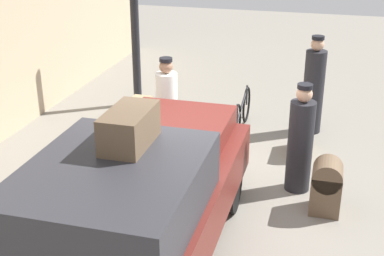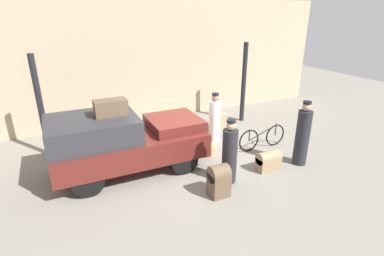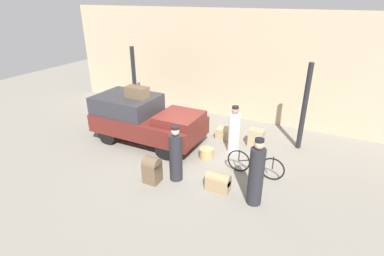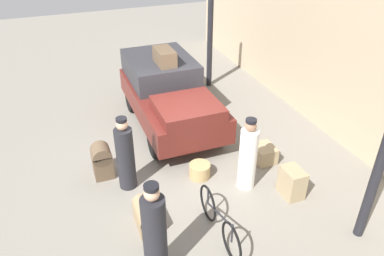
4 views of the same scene
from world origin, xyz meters
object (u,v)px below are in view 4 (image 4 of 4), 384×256
(suitcase_black_upright, at_px, (264,154))
(trunk_barrel_dark, at_px, (145,216))
(porter_carrying_trunk, at_px, (125,156))
(bicycle, at_px, (219,221))
(porter_with_bicycle, at_px, (155,235))
(trunk_umber_medium, at_px, (102,160))
(trunk_wicker_pale, at_px, (292,182))
(wicker_basket, at_px, (200,171))
(conductor_in_dark_uniform, at_px, (248,157))
(truck, at_px, (168,92))
(trunk_on_truck_roof, at_px, (165,57))

(suitcase_black_upright, bearing_deg, trunk_barrel_dark, -71.60)
(porter_carrying_trunk, bearing_deg, bicycle, 31.56)
(porter_with_bicycle, relative_size, trunk_umber_medium, 2.33)
(porter_carrying_trunk, relative_size, trunk_wicker_pale, 2.64)
(wicker_basket, xyz_separation_m, porter_carrying_trunk, (-0.27, -1.56, 0.61))
(porter_carrying_trunk, height_order, trunk_barrel_dark, porter_carrying_trunk)
(conductor_in_dark_uniform, bearing_deg, trunk_barrel_dark, -80.33)
(wicker_basket, height_order, porter_carrying_trunk, porter_carrying_trunk)
(trunk_barrel_dark, bearing_deg, porter_carrying_trunk, -178.15)
(wicker_basket, bearing_deg, porter_carrying_trunk, -99.69)
(conductor_in_dark_uniform, bearing_deg, trunk_umber_medium, -117.42)
(bicycle, relative_size, conductor_in_dark_uniform, 1.05)
(wicker_basket, xyz_separation_m, trunk_umber_medium, (-0.81, -1.99, 0.25))
(porter_carrying_trunk, distance_m, trunk_umber_medium, 0.78)
(bicycle, distance_m, porter_carrying_trunk, 2.38)
(bicycle, relative_size, trunk_barrel_dark, 2.62)
(suitcase_black_upright, bearing_deg, bicycle, -48.41)
(wicker_basket, relative_size, conductor_in_dark_uniform, 0.29)
(porter_carrying_trunk, bearing_deg, conductor_in_dark_uniform, 69.03)
(truck, xyz_separation_m, trunk_barrel_dark, (3.57, -1.64, -0.64))
(wicker_basket, bearing_deg, trunk_on_truck_roof, 177.55)
(porter_with_bicycle, xyz_separation_m, suitcase_black_upright, (-2.09, 3.24, -0.65))
(truck, relative_size, suitcase_black_upright, 7.25)
(trunk_barrel_dark, relative_size, trunk_on_truck_roof, 0.82)
(trunk_wicker_pale, bearing_deg, trunk_on_truck_roof, -160.29)
(conductor_in_dark_uniform, height_order, trunk_on_truck_roof, trunk_on_truck_roof)
(wicker_basket, height_order, trunk_on_truck_roof, trunk_on_truck_roof)
(trunk_wicker_pale, height_order, trunk_on_truck_roof, trunk_on_truck_roof)
(porter_with_bicycle, relative_size, trunk_barrel_dark, 2.81)
(trunk_on_truck_roof, bearing_deg, truck, 0.00)
(porter_with_bicycle, height_order, trunk_umber_medium, porter_with_bicycle)
(porter_carrying_trunk, bearing_deg, suitcase_black_upright, 85.42)
(truck, relative_size, porter_carrying_trunk, 2.36)
(bicycle, bearing_deg, suitcase_black_upright, 131.59)
(conductor_in_dark_uniform, xyz_separation_m, suitcase_black_upright, (-0.65, 0.82, -0.56))
(porter_carrying_trunk, relative_size, suitcase_black_upright, 3.07)
(bicycle, bearing_deg, trunk_umber_medium, -146.86)
(porter_carrying_trunk, bearing_deg, porter_with_bicycle, -1.12)
(conductor_in_dark_uniform, bearing_deg, porter_carrying_trunk, -110.97)
(porter_carrying_trunk, relative_size, conductor_in_dark_uniform, 1.02)
(wicker_basket, distance_m, conductor_in_dark_uniform, 1.19)
(truck, relative_size, trunk_on_truck_roof, 4.96)
(conductor_in_dark_uniform, xyz_separation_m, trunk_umber_medium, (-1.45, -2.80, -0.34))
(porter_with_bicycle, distance_m, trunk_on_truck_roof, 5.24)
(wicker_basket, height_order, trunk_umber_medium, trunk_umber_medium)
(suitcase_black_upright, xyz_separation_m, trunk_umber_medium, (-0.80, -3.63, 0.22))
(truck, distance_m, trunk_on_truck_roof, 0.95)
(suitcase_black_upright, bearing_deg, trunk_umber_medium, -102.47)
(wicker_basket, height_order, trunk_barrel_dark, trunk_barrel_dark)
(porter_carrying_trunk, distance_m, suitcase_black_upright, 3.25)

